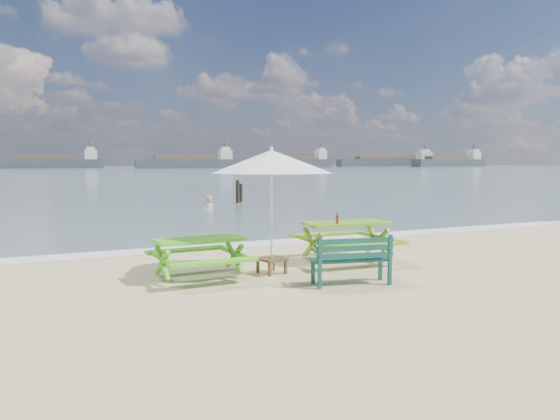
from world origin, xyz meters
name	(u,v)px	position (x,y,z in m)	size (l,w,h in m)	color
sea	(61,173)	(0.00, 85.00, 0.00)	(300.00, 300.00, 0.00)	slate
foam_strip	(244,245)	(0.00, 4.60, 0.01)	(22.00, 0.90, 0.01)	silver
picnic_table_left	(199,259)	(-2.13, 1.30, 0.35)	(1.63, 1.79, 0.73)	#4CB91C
picnic_table_right	(346,243)	(1.11, 1.60, 0.40)	(1.82, 2.01, 0.84)	#649817
park_bench	(351,269)	(0.10, -0.18, 0.25)	(1.40, 0.71, 0.82)	#11473E
side_table	(272,265)	(-0.78, 1.18, 0.16)	(0.56, 0.56, 0.30)	brown
patio_umbrella	(271,162)	(-0.78, 1.18, 2.09)	(2.78, 2.78, 2.30)	silver
beer_bottle	(337,220)	(0.78, 1.42, 0.91)	(0.06, 0.06, 0.24)	brown
swimmer	(209,215)	(2.41, 15.24, -0.34)	(0.69, 0.51, 1.74)	tan
mooring_pilings	(239,194)	(4.56, 17.13, 0.42)	(0.57, 0.77, 1.32)	black
cargo_ships	(300,163)	(60.29, 120.28, 1.18)	(129.77, 21.06, 4.40)	#3B3F45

